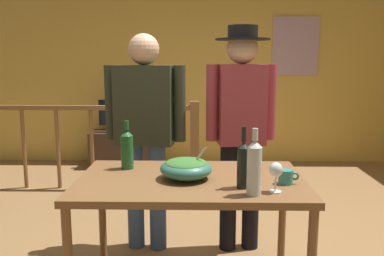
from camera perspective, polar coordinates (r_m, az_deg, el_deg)
name	(u,v)px	position (r m, az deg, el deg)	size (l,w,h in m)	color
ground_plane	(215,252)	(3.36, 3.27, -16.74)	(8.28, 8.28, 0.00)	olive
back_wall	(209,73)	(5.95, 2.33, 7.59)	(6.37, 0.10, 2.56)	gold
framed_picture	(295,46)	(6.04, 14.11, 10.91)	(0.64, 0.03, 0.81)	#B491A4
stair_railing	(110,136)	(4.79, -11.29, -1.15)	(2.84, 0.10, 1.02)	brown
tv_console	(124,149)	(5.83, -9.41, -2.86)	(0.90, 0.40, 0.49)	#38281E
flat_screen_tv	(122,113)	(5.71, -9.61, 2.07)	(0.64, 0.12, 0.45)	black
serving_table	(191,191)	(2.46, -0.17, -8.71)	(1.33, 0.82, 0.80)	brown
salad_bowl	(186,168)	(2.41, -0.82, -5.50)	(0.30, 0.30, 0.19)	#337060
wine_glass	(276,171)	(2.20, 11.55, -5.87)	(0.07, 0.07, 0.16)	silver
wine_bottle_green	(127,149)	(2.64, -8.98, -2.84)	(0.08, 0.08, 0.31)	#1E5628
wine_bottle_clear	(254,167)	(2.13, 8.62, -5.36)	(0.08, 0.08, 0.35)	silver
wine_bottle_dark	(243,164)	(2.24, 7.12, -4.93)	(0.07, 0.07, 0.34)	black
mug_teal	(286,177)	(2.38, 12.89, -6.60)	(0.12, 0.08, 0.08)	teal
person_standing_left	(145,124)	(3.16, -6.50, 0.62)	(0.62, 0.28, 1.68)	#3D5684
person_standing_right	(241,120)	(3.14, 6.80, 1.17)	(0.53, 0.40, 1.73)	black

